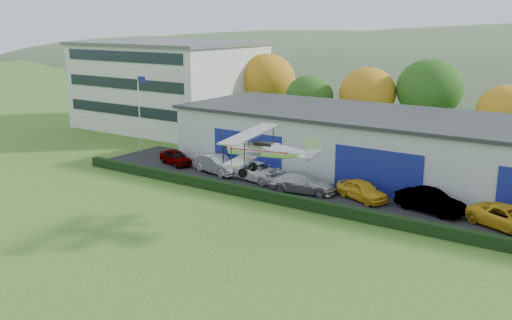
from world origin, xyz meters
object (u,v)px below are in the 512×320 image
Objects in this scene: car_0 at (176,157)px; hangar at (407,148)px; flagpole at (140,106)px; car_4 at (362,190)px; car_6 at (509,218)px; car_3 at (303,182)px; car_1 at (217,164)px; office_block at (170,85)px; car_5 at (430,201)px; car_2 at (258,172)px; biplane at (264,149)px.

hangar is at bearing -50.79° from car_0.
flagpole reaches higher than hangar.
car_4 reaches higher than car_6.
hangar is at bearing -42.55° from car_3.
car_1 is at bearing 112.78° from car_4.
hangar is at bearing -49.75° from car_1.
office_block is 24.43m from car_1.
office_block is 32.23m from car_3.
car_3 reaches higher than car_6.
car_1 is (5.01, -0.24, 0.13)m from car_0.
car_6 is (34.69, -2.03, -4.00)m from flagpole.
flagpole is 11.70m from car_1.
car_5 is at bearing -21.17° from office_block.
car_5 reaches higher than car_6.
office_block is 45.58m from car_6.
hangar is 8.30× the size of car_1.
car_0 is (14.00, -14.48, -4.49)m from office_block.
hangar reaches higher than car_3.
flagpole reaches higher than car_4.
car_2 is 1.00× the size of car_6.
car_3 is at bearing 115.54° from car_6.
car_0 is at bearing 98.72° from car_1.
office_block reaches higher than car_3.
flagpole is at bearing 93.67° from car_0.
car_5 is (4.61, -7.54, -1.81)m from hangar.
car_2 reaches higher than car_0.
car_5 is at bearing -58.58° from hangar.
car_5 is at bearing 108.99° from car_6.
car_0 is at bearing 138.44° from biplane.
hangar is 12.80m from car_6.
biplane reaches higher than hangar.
biplane is (15.46, -8.48, 4.31)m from car_0.
flagpole is at bearing -58.03° from office_block.
car_2 is at bearing 112.67° from car_6.
car_5 is at bearing -66.95° from car_4.
flagpole is 1.52× the size of car_6.
car_4 is at bearing -81.00° from car_2.
car_2 is 1.09× the size of car_5.
biplane is at bearing 144.79° from car_6.
car_6 is (14.84, 0.38, -0.03)m from car_3.
car_3 is at bearing 108.23° from car_5.
car_1 is 13.95m from biplane.
car_3 is at bearing -6.90° from flagpole.
flagpole reaches higher than car_0.
car_6 is at bearing -3.34° from flagpole.
flagpole is 1.66× the size of car_5.
car_1 reaches higher than car_2.
office_block reaches higher than car_5.
biplane reaches higher than car_1.
car_1 is (10.89, -1.72, -3.93)m from flagpole.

